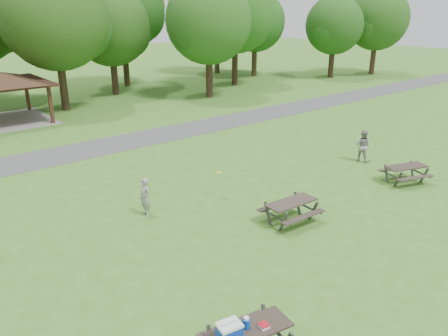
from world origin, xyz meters
The scene contains 17 objects.
ground centered at (0.00, 0.00, 0.00)m, with size 160.00×160.00×0.00m, color #386F1F.
asphalt_path centered at (0.00, 14.00, 0.01)m, with size 120.00×3.20×0.02m, color #444447.
tree_row_e centered at (2.10, 25.03, 6.78)m, with size 8.40×8.00×11.02m.
tree_row_f centered at (8.09, 28.53, 5.84)m, with size 7.35×7.00×9.55m.
tree_row_g centered at (14.09, 22.03, 6.33)m, with size 7.77×7.40×10.25m.
tree_row_h centered at (20.10, 25.53, 7.03)m, with size 8.61×8.20×11.37m.
tree_row_i centered at (26.08, 29.03, 5.91)m, with size 7.14×6.80×9.52m.
tree_row_j centered at (32.08, 22.53, 5.56)m, with size 6.72×6.40×8.96m.
tree_deep_c centered at (11.10, 32.03, 7.44)m, with size 8.82×8.40×11.90m.
tree_deep_d centered at (24.10, 33.53, 7.03)m, with size 8.40×8.00×11.27m.
tree_flank_right centered at (38.09, 21.03, 6.15)m, with size 7.56×7.20×9.97m.
picnic_table_near centered at (-4.55, -3.46, 0.78)m, with size 2.19×1.87×1.36m.
picnic_table_middle centered at (1.44, 0.58, 0.64)m, with size 2.09×1.72×0.87m.
picnic_table_far centered at (8.49, -0.03, 0.61)m, with size 2.31×2.08×0.83m.
frisbee_in_flight centered at (0.80, 4.10, 1.12)m, with size 0.28×0.28×0.02m.
frisbee_thrower centered at (-2.49, 4.52, 0.77)m, with size 0.56×0.37×1.53m, color gray.
frisbee_catcher centered at (9.52, 3.00, 0.84)m, with size 0.82×0.64×1.68m, color gray.
Camera 1 is at (-9.83, -9.26, 7.62)m, focal length 35.00 mm.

